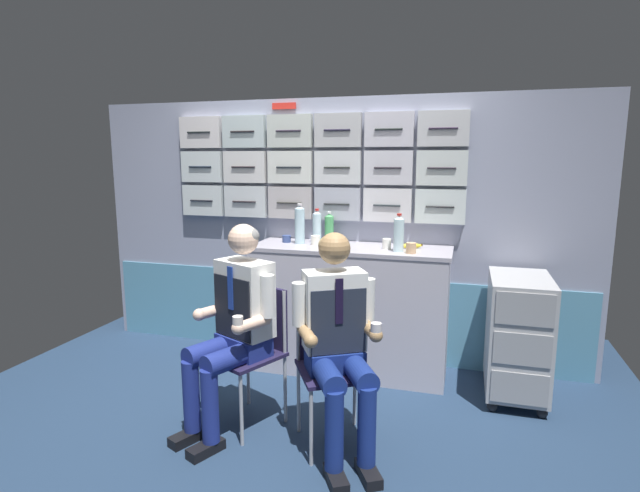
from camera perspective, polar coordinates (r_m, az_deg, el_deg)
The scene contains 17 objects.
ground at distance 3.29m, azimuth -5.40°, elevation -20.97°, with size 4.80×4.80×0.04m, color #20334D.
galley_bulkhead at distance 4.17m, azimuth 1.02°, elevation 2.40°, with size 4.20×0.14×2.15m.
galley_counter at distance 3.98m, azimuth 3.39°, elevation -7.16°, with size 1.53×0.53×1.00m.
service_trolley at distance 3.80m, azimuth 21.59°, elevation -9.25°, with size 0.40×0.65×0.87m.
folding_chair_left at distance 3.26m, azimuth -7.39°, elevation -10.39°, with size 0.53×0.53×0.87m.
crew_member_left at distance 3.10m, azimuth -9.72°, elevation -8.16°, with size 0.56×0.68×1.28m.
folding_chair_right at distance 3.04m, azimuth 1.22°, elevation -11.86°, with size 0.55×0.55×0.87m.
crew_member_right at distance 2.83m, azimuth 2.08°, elevation -10.08°, with size 0.58×0.66×1.26m.
sparkling_bottle_green at distance 4.01m, azimuth -0.35°, elevation 2.23°, with size 0.07×0.07×0.28m.
water_bottle_tall at distance 3.97m, azimuth -2.33°, elevation 2.45°, with size 0.08×0.08×0.32m.
water_bottle_blue_cap at distance 4.04m, azimuth 1.05°, elevation 2.10°, with size 0.07×0.07×0.25m.
water_bottle_clear at distance 3.66m, azimuth 8.97°, elevation 1.40°, with size 0.08×0.08×0.28m.
coffee_cup_white at distance 3.77m, azimuth 7.62°, elevation 0.27°, with size 0.07×0.07×0.08m.
coffee_cup_spare at distance 4.06m, azimuth -3.83°, elevation 0.86°, with size 0.07×0.07×0.06m.
espresso_cup_small at distance 3.92m, azimuth -0.52°, elevation 0.70°, with size 0.07×0.07×0.07m.
paper_cup_tan at distance 3.63m, azimuth 10.34°, elevation -0.20°, with size 0.07×0.07×0.08m.
snack_banana at distance 3.83m, azimuth 10.34°, elevation 0.03°, with size 0.17×0.10×0.04m.
Camera 1 is at (1.07, -2.62, 1.67)m, focal length 28.07 mm.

